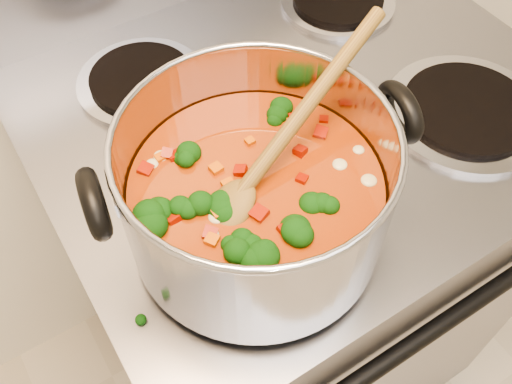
{
  "coord_description": "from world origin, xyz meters",
  "views": [
    {
      "loc": [
        -0.32,
        0.69,
        1.51
      ],
      "look_at": [
        -0.12,
        1.0,
        1.01
      ],
      "focal_mm": 40.0,
      "sensor_mm": 36.0,
      "label": 1
    }
  ],
  "objects": [
    {
      "name": "cooktop_crumbs",
      "position": [
        -0.03,
        0.9,
        0.92
      ],
      "size": [
        0.24,
        0.36,
        0.01
      ],
      "color": "black",
      "rests_on": "electric_range"
    },
    {
      "name": "electric_range",
      "position": [
        0.06,
        1.16,
        0.47
      ],
      "size": [
        0.77,
        0.69,
        1.08
      ],
      "color": "gray",
      "rests_on": "ground"
    },
    {
      "name": "wooden_spoon",
      "position": [
        -0.1,
        1.0,
        1.05
      ],
      "size": [
        0.29,
        0.12,
        0.13
      ],
      "rotation": [
        0.0,
        0.0,
        0.3
      ],
      "color": "brown",
      "rests_on": "stockpot"
    },
    {
      "name": "stockpot",
      "position": [
        -0.12,
        1.0,
        1.01
      ],
      "size": [
        0.36,
        0.29,
        0.17
      ],
      "rotation": [
        0.0,
        0.0,
        -0.19
      ],
      "color": "#A1A1A9",
      "rests_on": "electric_range"
    }
  ]
}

